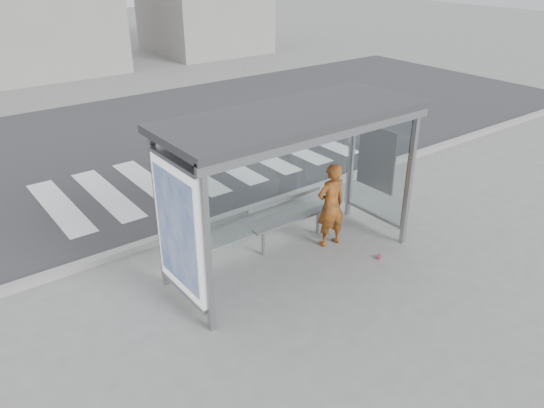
{
  "coord_description": "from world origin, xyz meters",
  "views": [
    {
      "loc": [
        -4.89,
        -5.91,
        4.86
      ],
      "look_at": [
        -0.27,
        0.2,
        1.09
      ],
      "focal_mm": 35.0,
      "sensor_mm": 36.0,
      "label": 1
    }
  ],
  "objects_px": {
    "bus_shelter": "(272,156)",
    "person": "(331,205)",
    "bench": "(291,219)",
    "soda_can": "(379,257)"
  },
  "relations": [
    {
      "from": "person",
      "to": "soda_can",
      "type": "xyz_separation_m",
      "value": [
        0.35,
        -0.89,
        -0.74
      ]
    },
    {
      "from": "bench",
      "to": "bus_shelter",
      "type": "bearing_deg",
      "value": -149.46
    },
    {
      "from": "bench",
      "to": "soda_can",
      "type": "height_order",
      "value": "bench"
    },
    {
      "from": "person",
      "to": "bench",
      "type": "height_order",
      "value": "person"
    },
    {
      "from": "bench",
      "to": "soda_can",
      "type": "distance_m",
      "value": 1.66
    },
    {
      "from": "bus_shelter",
      "to": "person",
      "type": "xyz_separation_m",
      "value": [
        1.29,
        0.0,
        -1.21
      ]
    },
    {
      "from": "bus_shelter",
      "to": "bench",
      "type": "bearing_deg",
      "value": 30.54
    },
    {
      "from": "bus_shelter",
      "to": "bench",
      "type": "distance_m",
      "value": 1.72
    },
    {
      "from": "bus_shelter",
      "to": "bench",
      "type": "relative_size",
      "value": 2.64
    },
    {
      "from": "person",
      "to": "bench",
      "type": "distance_m",
      "value": 0.75
    }
  ]
}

